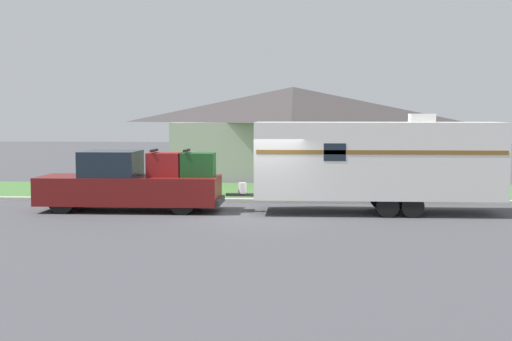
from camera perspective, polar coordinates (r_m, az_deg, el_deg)
name	(u,v)px	position (r m, az deg, el deg)	size (l,w,h in m)	color
ground_plane	(264,217)	(22.82, 0.66, -3.75)	(120.00, 120.00, 0.00)	#47474C
curb_strip	(270,201)	(26.53, 1.09, -2.43)	(80.00, 0.30, 0.14)	beige
lawn_strip	(273,192)	(30.16, 1.40, -1.69)	(80.00, 7.00, 0.03)	#477538
house_across_street	(293,130)	(37.88, 2.96, 3.26)	(12.75, 8.51, 4.72)	#B2B2A8
pickup_truck	(131,183)	(24.58, -9.95, -1.02)	(6.21, 2.05, 2.11)	black
travel_trailer	(377,160)	(23.95, 9.67, 0.82)	(9.07, 2.36, 3.30)	black
mailbox	(480,173)	(27.81, 17.47, -0.22)	(0.48, 0.20, 1.42)	brown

